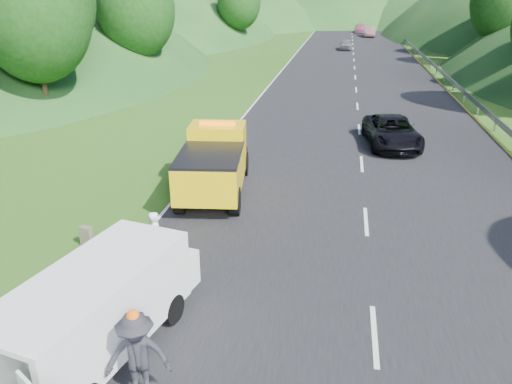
% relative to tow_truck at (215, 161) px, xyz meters
% --- Properties ---
extents(ground, '(320.00, 320.00, 0.00)m').
position_rel_tow_truck_xyz_m(ground, '(2.59, -5.74, -1.22)').
color(ground, '#38661E').
rests_on(ground, ground).
extents(road_surface, '(14.00, 200.00, 0.02)m').
position_rel_tow_truck_xyz_m(road_surface, '(5.59, 34.26, -1.21)').
color(road_surface, black).
rests_on(road_surface, ground).
extents(guardrail, '(0.06, 140.00, 1.52)m').
position_rel_tow_truck_xyz_m(guardrail, '(12.89, 46.76, -1.22)').
color(guardrail, gray).
rests_on(guardrail, ground).
extents(tree_line_left, '(14.00, 140.00, 14.00)m').
position_rel_tow_truck_xyz_m(tree_line_left, '(-16.41, 54.26, -1.22)').
color(tree_line_left, '#1F5017').
rests_on(tree_line_left, ground).
extents(tree_line_right, '(14.00, 140.00, 14.00)m').
position_rel_tow_truck_xyz_m(tree_line_right, '(25.59, 54.26, -1.22)').
color(tree_line_right, '#1F5017').
rests_on(tree_line_right, ground).
extents(hills_backdrop, '(201.00, 288.60, 44.00)m').
position_rel_tow_truck_xyz_m(hills_backdrop, '(9.09, 128.96, -1.22)').
color(hills_backdrop, '#2D5B23').
rests_on(hills_backdrop, ground).
extents(tow_truck, '(2.79, 6.01, 2.49)m').
position_rel_tow_truck_xyz_m(tow_truck, '(0.00, 0.00, 0.00)').
color(tow_truck, black).
rests_on(tow_truck, ground).
extents(white_van, '(3.59, 6.05, 2.01)m').
position_rel_tow_truck_xyz_m(white_van, '(-0.10, -9.25, -0.08)').
color(white_van, black).
rests_on(white_van, ground).
extents(woman, '(0.57, 0.67, 1.55)m').
position_rel_tow_truck_xyz_m(woman, '(-0.28, -5.48, -1.22)').
color(woman, white).
rests_on(woman, ground).
extents(child, '(0.61, 0.52, 1.10)m').
position_rel_tow_truck_xyz_m(child, '(-0.27, -6.98, -1.22)').
color(child, tan).
rests_on(child, ground).
extents(suitcase, '(0.40, 0.27, 0.60)m').
position_rel_tow_truck_xyz_m(suitcase, '(-2.77, -4.83, -0.92)').
color(suitcase, '#585642').
rests_on(suitcase, ground).
extents(passing_suv, '(2.87, 5.27, 1.40)m').
position_rel_tow_truck_xyz_m(passing_suv, '(7.06, 7.41, -1.22)').
color(passing_suv, black).
rests_on(passing_suv, ground).
extents(dist_car_a, '(1.52, 3.79, 1.29)m').
position_rel_tow_truck_xyz_m(dist_car_a, '(4.60, 50.55, -1.22)').
color(dist_car_a, '#545359').
rests_on(dist_car_a, ground).
extents(dist_car_b, '(1.70, 4.89, 1.61)m').
position_rel_tow_truck_xyz_m(dist_car_b, '(8.36, 70.95, -1.22)').
color(dist_car_b, brown).
rests_on(dist_car_b, ground).
extents(dist_car_c, '(2.06, 5.06, 1.47)m').
position_rel_tow_truck_xyz_m(dist_car_c, '(7.06, 79.35, -1.22)').
color(dist_car_c, '#924966').
rests_on(dist_car_c, ground).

